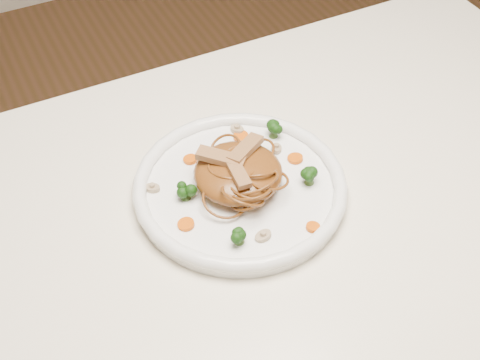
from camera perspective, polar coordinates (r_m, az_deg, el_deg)
name	(u,v)px	position (r m, az deg, el deg)	size (l,w,h in m)	color
table	(278,266)	(0.98, 3.29, -7.34)	(1.20, 0.80, 0.75)	white
plate	(240,191)	(0.93, 0.00, -0.94)	(0.30, 0.30, 0.02)	white
noodle_mound	(238,173)	(0.92, -0.16, 0.64)	(0.12, 0.12, 0.04)	brown
chicken_a	(245,149)	(0.92, 0.46, 2.67)	(0.07, 0.02, 0.01)	#A98150
chicken_b	(221,158)	(0.91, -1.66, 1.93)	(0.07, 0.02, 0.01)	#A98150
chicken_c	(238,172)	(0.89, -0.21, 0.68)	(0.06, 0.02, 0.01)	#A98150
broccoli_0	(274,129)	(0.99, 2.90, 4.42)	(0.03, 0.03, 0.03)	#16410D
broccoli_1	(185,191)	(0.90, -4.71, -0.91)	(0.03, 0.03, 0.03)	#16410D
broccoli_2	(239,235)	(0.85, -0.07, -4.71)	(0.02, 0.02, 0.03)	#16410D
broccoli_3	(310,175)	(0.93, 6.01, 0.46)	(0.03, 0.03, 0.03)	#16410D
carrot_0	(241,136)	(1.00, 0.08, 3.75)	(0.02, 0.02, 0.01)	#D85607
carrot_1	(186,224)	(0.88, -4.65, -3.80)	(0.02, 0.02, 0.01)	#D85607
carrot_2	(295,158)	(0.97, 4.75, 1.86)	(0.02, 0.02, 0.01)	#D85607
carrot_3	(190,159)	(0.96, -4.29, 1.78)	(0.02, 0.02, 0.01)	#D85607
carrot_4	(313,227)	(0.88, 6.27, -4.02)	(0.02, 0.02, 0.01)	#D85607
mushroom_0	(263,236)	(0.86, 2.00, -4.82)	(0.02, 0.02, 0.01)	#BBAB8C
mushroom_1	(276,148)	(0.98, 3.14, 2.72)	(0.02, 0.02, 0.01)	#BBAB8C
mushroom_2	(152,188)	(0.93, -7.51, -0.69)	(0.02, 0.02, 0.01)	#BBAB8C
mushroom_3	(237,130)	(1.01, -0.25, 4.35)	(0.03, 0.03, 0.01)	#BBAB8C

